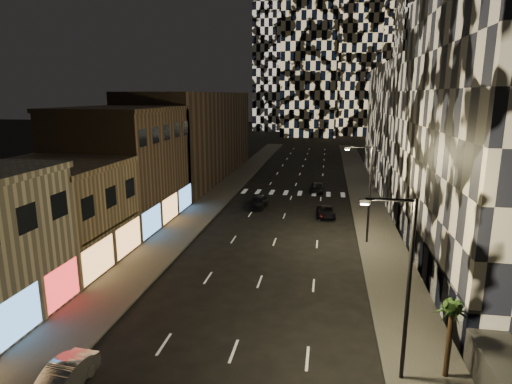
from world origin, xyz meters
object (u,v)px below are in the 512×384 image
(streetlight_near, at_px, (404,278))
(palm_tree, at_px, (452,314))
(car_dark_rightlane, at_px, (326,212))
(streetlight_far, at_px, (367,188))
(car_dark_midlane, at_px, (258,202))
(car_silver_parked, at_px, (62,379))
(car_dark_oncoming, at_px, (318,187))

(streetlight_near, distance_m, palm_tree, 3.11)
(car_dark_rightlane, bearing_deg, streetlight_near, -86.37)
(streetlight_far, height_order, car_dark_midlane, streetlight_far)
(streetlight_far, bearing_deg, car_dark_midlane, 137.06)
(car_silver_parked, xyz_separation_m, palm_tree, (17.96, 4.04, 2.76))
(car_dark_rightlane, bearing_deg, car_dark_oncoming, 91.92)
(streetlight_far, relative_size, palm_tree, 2.25)
(car_dark_midlane, distance_m, car_dark_oncoming, 12.56)
(car_dark_midlane, xyz_separation_m, car_dark_rightlane, (8.24, -2.63, -0.16))
(streetlight_near, height_order, car_dark_rightlane, streetlight_near)
(palm_tree, bearing_deg, streetlight_far, 97.04)
(streetlight_near, xyz_separation_m, streetlight_far, (0.00, 20.00, 0.00))
(car_dark_midlane, bearing_deg, car_dark_rightlane, -11.46)
(streetlight_near, relative_size, palm_tree, 2.25)
(car_silver_parked, distance_m, palm_tree, 18.62)
(streetlight_near, height_order, palm_tree, streetlight_near)
(streetlight_far, distance_m, car_dark_midlane, 16.83)
(streetlight_far, height_order, palm_tree, streetlight_far)
(streetlight_near, xyz_separation_m, car_silver_parked, (-15.55, -3.55, -4.67))
(streetlight_far, xyz_separation_m, car_dark_oncoming, (-4.89, 21.48, -4.66))
(streetlight_near, xyz_separation_m, palm_tree, (2.41, 0.49, -1.90))
(car_dark_midlane, xyz_separation_m, palm_tree, (14.26, -30.54, 2.69))
(streetlight_near, bearing_deg, car_silver_parked, -167.13)
(car_silver_parked, bearing_deg, streetlight_near, 16.31)
(car_dark_midlane, distance_m, car_dark_rightlane, 8.65)
(car_silver_parked, relative_size, palm_tree, 1.04)
(car_dark_midlane, height_order, car_dark_rightlane, car_dark_midlane)
(car_dark_midlane, distance_m, palm_tree, 33.81)
(streetlight_far, bearing_deg, car_silver_parked, -123.44)
(streetlight_far, bearing_deg, palm_tree, -82.96)
(car_silver_parked, height_order, car_dark_midlane, car_dark_midlane)
(car_dark_oncoming, xyz_separation_m, car_dark_rightlane, (1.27, -13.07, -0.09))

